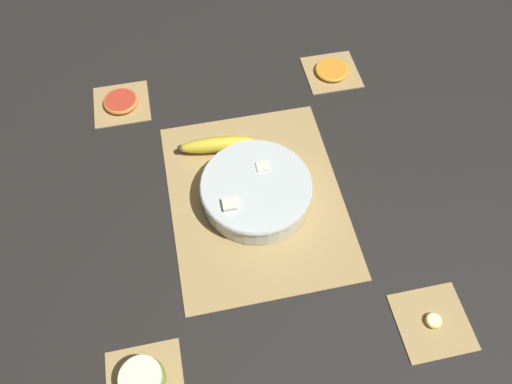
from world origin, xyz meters
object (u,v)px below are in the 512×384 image
object	(u,v)px
fruit_salad_bowl	(256,190)
grapefruit_slice	(121,101)
whole_banana	(216,145)
apple_half	(142,380)
banana_coin_single	(434,321)
orange_slice_whole	(332,70)

from	to	relation	value
fruit_salad_bowl	grapefruit_slice	size ratio (longest dim) A/B	2.79
whole_banana	apple_half	size ratio (longest dim) A/B	2.19
fruit_salad_bowl	grapefruit_slice	distance (m)	0.45
apple_half	banana_coin_single	world-z (taller)	apple_half
fruit_salad_bowl	apple_half	distance (m)	0.45
whole_banana	apple_half	world-z (taller)	apple_half
whole_banana	banana_coin_single	distance (m)	0.61
apple_half	banana_coin_single	size ratio (longest dim) A/B	2.54
apple_half	grapefruit_slice	world-z (taller)	apple_half
apple_half	grapefruit_slice	distance (m)	0.70
fruit_salad_bowl	banana_coin_single	world-z (taller)	fruit_salad_bowl
apple_half	banana_coin_single	xyz separation A→B (m)	(0.00, -0.56, -0.02)
banana_coin_single	fruit_salad_bowl	bearing A→B (deg)	38.73
banana_coin_single	grapefruit_slice	distance (m)	0.90
fruit_salad_bowl	apple_half	bearing A→B (deg)	141.29
whole_banana	fruit_salad_bowl	bearing A→B (deg)	-156.68
whole_banana	orange_slice_whole	xyz separation A→B (m)	(0.20, -0.35, -0.01)
apple_half	grapefruit_slice	xyz separation A→B (m)	(0.70, 0.00, -0.02)
fruit_salad_bowl	apple_half	world-z (taller)	fruit_salad_bowl
fruit_salad_bowl	apple_half	size ratio (longest dim) A/B	2.95
apple_half	banana_coin_single	bearing A→B (deg)	-90.00
apple_half	orange_slice_whole	distance (m)	0.90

